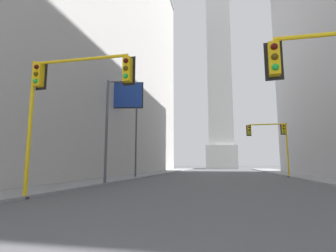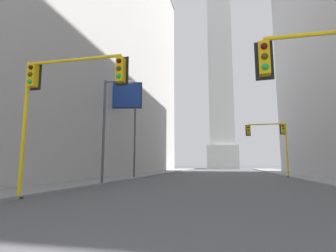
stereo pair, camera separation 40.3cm
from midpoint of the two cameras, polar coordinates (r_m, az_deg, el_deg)
sidewalk_left at (r=31.45m, az=-8.62°, el=-10.77°), size 5.00×93.98×0.15m
sidewalk_right at (r=30.86m, az=31.07°, el=-9.76°), size 5.00×93.98×0.15m
building_left at (r=46.74m, az=-25.32°, el=17.17°), size 30.17×58.03×41.86m
obelisk at (r=84.71m, az=11.48°, el=12.36°), size 8.86×8.86×65.17m
traffic_light_mid_right at (r=33.29m, az=22.12°, el=-2.00°), size 4.68×0.51×6.29m
traffic_light_near_left at (r=13.06m, az=-22.09°, el=7.15°), size 5.22×0.51×6.40m
street_lamp at (r=20.43m, az=-12.29°, el=1.38°), size 2.45×0.36×8.01m
billboard_sign at (r=29.62m, az=-9.41°, el=5.54°), size 4.19×0.99×10.56m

